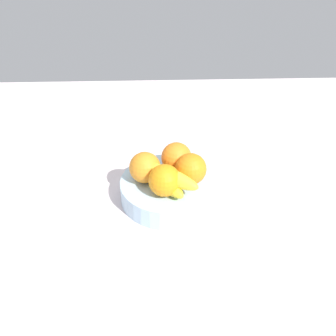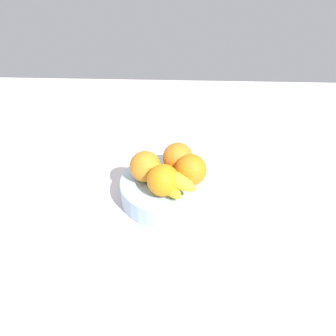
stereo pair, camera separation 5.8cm
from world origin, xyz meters
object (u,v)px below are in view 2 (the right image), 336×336
banana_bunch (163,177)px  orange_front_left (178,158)px  orange_center (163,180)px  orange_back_left (191,170)px  orange_front_right (145,167)px  fruit_bowl (168,190)px

banana_bunch → orange_front_left: bearing=64.7°
orange_center → orange_back_left: size_ratio=1.00×
orange_front_right → orange_center: 6.99cm
orange_back_left → orange_front_right: bearing=175.3°
fruit_bowl → banana_bunch: banana_bunch is taller
orange_back_left → orange_front_left: bearing=122.8°
orange_front_left → banana_bunch: bearing=-115.3°
orange_front_left → banana_bunch: size_ratio=0.47×
orange_center → banana_bunch: bearing=94.2°
orange_front_left → banana_bunch: orange_front_left is taller
orange_front_right → orange_center: size_ratio=1.00×
fruit_bowl → orange_center: orange_center is taller
orange_front_left → banana_bunch: 7.96cm
orange_center → banana_bunch: 2.26cm
fruit_bowl → banana_bunch: bearing=-114.0°
orange_center → orange_front_left: bearing=70.9°
banana_bunch → orange_back_left: bearing=18.5°
fruit_bowl → orange_front_right: orange_front_right is taller
orange_front_left → orange_center: size_ratio=1.00×
orange_front_right → orange_back_left: bearing=-4.7°
orange_front_right → banana_bunch: orange_front_right is taller
fruit_bowl → orange_back_left: bearing=-2.9°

